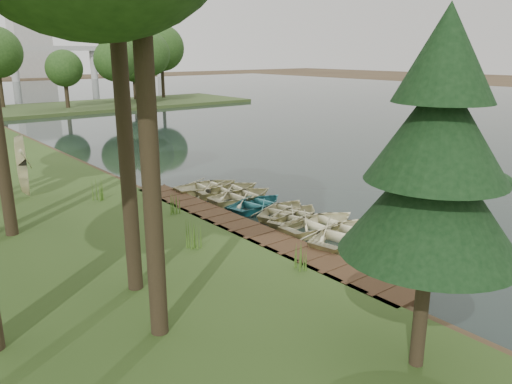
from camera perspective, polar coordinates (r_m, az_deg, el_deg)
ground at (r=21.47m, az=2.03°, el=-3.88°), size 300.00×300.00×0.00m
water at (r=56.29m, az=11.85°, el=8.10°), size 130.00×200.00×0.05m
boardwalk at (r=20.47m, az=-1.35°, el=-4.43°), size 1.60×16.00×0.30m
peninsula at (r=68.97m, az=-21.11°, el=8.91°), size 50.00×14.00×0.45m
far_trees at (r=67.65m, az=-24.38°, el=13.75°), size 45.60×5.60×8.80m
building_a at (r=161.16m, az=-24.36°, el=15.07°), size 10.00×8.00×18.00m
rowboat_0 at (r=18.38m, az=17.95°, el=-6.78°), size 3.85×3.04×0.72m
rowboat_1 at (r=18.85m, az=13.75°, el=-6.03°), size 3.07×2.24×0.62m
rowboat_2 at (r=19.78m, az=10.46°, el=-4.46°), size 4.54×3.67×0.83m
rowboat_3 at (r=20.85m, az=7.40°, el=-3.33°), size 3.81×2.76×0.78m
rowboat_4 at (r=21.84m, az=4.55°, el=-2.49°), size 3.88×3.28×0.68m
rowboat_5 at (r=22.57m, az=3.18°, el=-1.89°), size 3.74×3.18×0.66m
rowboat_6 at (r=23.48m, az=0.16°, el=-1.14°), size 3.61×2.87×0.67m
rowboat_7 at (r=24.66m, az=-1.61°, el=-0.24°), size 3.57×2.56×0.74m
rowboat_8 at (r=25.90m, az=-3.20°, el=0.52°), size 3.79×2.90×0.73m
rowboat_9 at (r=26.52m, az=-5.58°, el=0.84°), size 3.76×2.84×0.73m
stored_rowboat at (r=26.97m, az=-24.65°, el=0.14°), size 3.40×2.69×0.63m
pine_tree at (r=10.83m, az=19.90°, el=3.48°), size 3.80×3.80×7.84m
reeds_0 at (r=16.52m, az=5.42°, el=-7.35°), size 0.60×0.60×0.90m
reeds_1 at (r=18.25m, az=-6.92°, el=-4.91°), size 0.60×0.60×1.02m
reeds_2 at (r=22.24m, az=-9.38°, el=-1.25°), size 0.60×0.60×0.98m
reeds_3 at (r=25.09m, az=-17.76°, el=0.34°), size 0.60×0.60×1.13m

